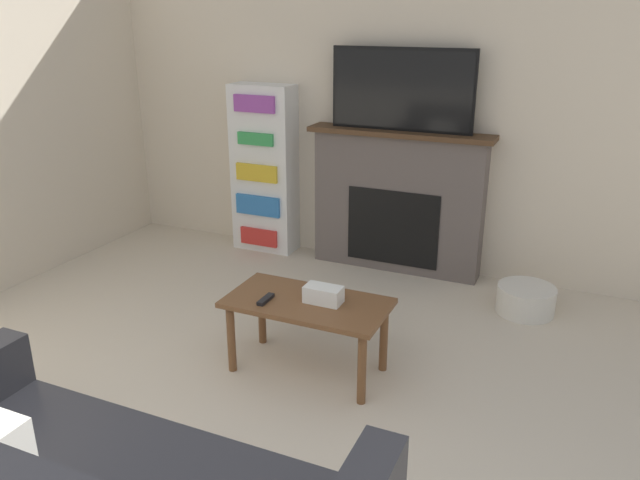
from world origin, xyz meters
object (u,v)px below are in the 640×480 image
Objects in this scene: tv at (402,90)px; storage_basket at (526,300)px; fireplace at (397,201)px; bookshelf at (264,170)px; coffee_table at (307,311)px.

tv is 2.76× the size of storage_basket.
tv is at bearing -90.00° from fireplace.
fireplace is 3.63× the size of storage_basket.
bookshelf is (-1.24, -0.00, -0.76)m from tv.
tv reaches higher than bookshelf.
fireplace is 1.31× the size of tv.
coffee_table is at bearing -54.72° from bookshelf.
bookshelf is at bearing -179.87° from tv.
bookshelf is (-1.24, 1.76, 0.34)m from coffee_table.
fireplace is 0.90m from tv.
bookshelf is at bearing 170.23° from storage_basket.
coffee_table is (0.01, -1.78, -0.20)m from fireplace.
tv is at bearing 0.13° from bookshelf.
bookshelf is 3.59× the size of storage_basket.
coffee_table is 1.78m from storage_basket.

